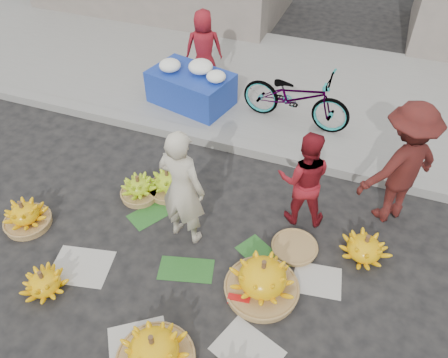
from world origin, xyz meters
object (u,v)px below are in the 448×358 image
(banana_bunch_0, at_px, (25,215))
(vendor_cream, at_px, (182,188))
(bicycle, at_px, (296,97))
(flower_table, at_px, (191,86))
(banana_bunch_4, at_px, (263,278))

(banana_bunch_0, xyz_separation_m, vendor_cream, (2.00, 0.57, 0.64))
(banana_bunch_0, xyz_separation_m, bicycle, (2.71, 3.35, 0.42))
(vendor_cream, bearing_deg, flower_table, -60.61)
(banana_bunch_4, relative_size, vendor_cream, 0.59)
(banana_bunch_0, distance_m, bicycle, 4.33)
(vendor_cream, height_order, flower_table, vendor_cream)
(banana_bunch_0, bearing_deg, banana_bunch_4, 1.74)
(vendor_cream, height_order, bicycle, vendor_cream)
(bicycle, bearing_deg, vendor_cream, 171.84)
(banana_bunch_4, distance_m, bicycle, 3.31)
(banana_bunch_4, relative_size, bicycle, 0.53)
(banana_bunch_4, height_order, bicycle, bicycle)
(banana_bunch_4, bearing_deg, bicycle, 97.77)
(bicycle, bearing_deg, flower_table, 97.75)
(banana_bunch_4, xyz_separation_m, bicycle, (-0.44, 3.26, 0.35))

